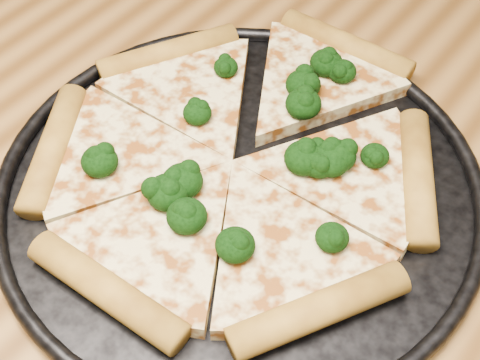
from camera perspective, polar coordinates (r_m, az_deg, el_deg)
The scene contains 4 objects.
dining_table at distance 0.62m, azimuth 4.64°, elevation -9.94°, with size 1.20×0.90×0.75m.
pizza_pan at distance 0.56m, azimuth 0.00°, elevation -0.54°, with size 0.38×0.38×0.02m.
pizza at distance 0.57m, azimuth -0.29°, elevation 1.72°, with size 0.34×0.35×0.02m.
broccoli_florets at distance 0.56m, azimuth 2.13°, elevation 2.43°, with size 0.21×0.23×0.02m.
Camera 1 is at (0.15, -0.27, 1.19)m, focal length 53.82 mm.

